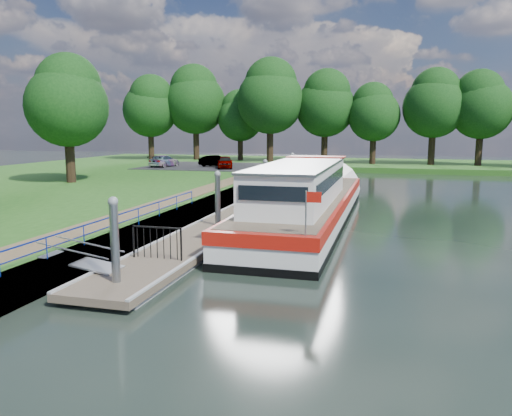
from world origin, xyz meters
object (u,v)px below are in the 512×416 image
(pontoon, at_px, (245,214))
(car_b, at_px, (215,161))
(barge, at_px, (309,201))
(car_c, at_px, (164,161))
(car_a, at_px, (225,162))

(pontoon, distance_m, car_b, 25.96)
(barge, bearing_deg, car_c, 130.09)
(car_a, bearing_deg, car_c, 159.14)
(pontoon, bearing_deg, car_c, 124.66)
(barge, height_order, car_c, barge)
(car_a, xyz_separation_m, car_c, (-6.98, 0.36, -0.02))
(pontoon, bearing_deg, barge, -3.34)
(pontoon, height_order, barge, barge)
(pontoon, height_order, car_a, car_a)
(car_a, bearing_deg, car_b, 120.07)
(pontoon, height_order, car_c, car_c)
(barge, height_order, car_b, barge)
(barge, distance_m, car_c, 29.97)
(barge, bearing_deg, pontoon, 176.66)
(barge, xyz_separation_m, car_a, (-12.32, 22.57, 0.38))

